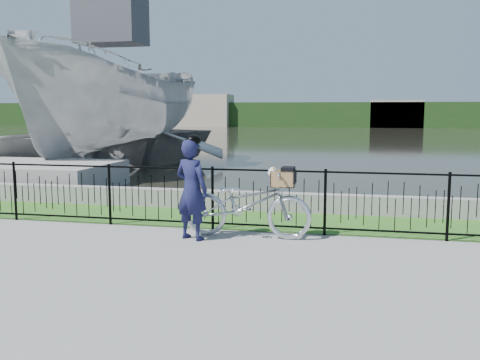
% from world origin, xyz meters
% --- Properties ---
extents(ground, '(120.00, 120.00, 0.00)m').
position_xyz_m(ground, '(0.00, 0.00, 0.00)').
color(ground, gray).
rests_on(ground, ground).
extents(grass_strip, '(60.00, 2.00, 0.01)m').
position_xyz_m(grass_strip, '(0.00, 2.60, 0.00)').
color(grass_strip, '#366A21').
rests_on(grass_strip, ground).
extents(water, '(120.00, 120.00, 0.00)m').
position_xyz_m(water, '(0.00, 33.00, 0.00)').
color(water, '#27261D').
rests_on(water, ground).
extents(quay_wall, '(60.00, 0.30, 0.40)m').
position_xyz_m(quay_wall, '(0.00, 3.60, 0.20)').
color(quay_wall, gray).
rests_on(quay_wall, ground).
extents(fence, '(14.00, 0.06, 1.15)m').
position_xyz_m(fence, '(0.00, 1.60, 0.58)').
color(fence, black).
rests_on(fence, ground).
extents(far_treeline, '(120.00, 6.00, 3.00)m').
position_xyz_m(far_treeline, '(0.00, 60.00, 1.50)').
color(far_treeline, '#1F3D17').
rests_on(far_treeline, ground).
extents(far_building_left, '(8.00, 4.00, 4.00)m').
position_xyz_m(far_building_left, '(-18.00, 58.00, 2.00)').
color(far_building_left, '#AD9E8B').
rests_on(far_building_left, ground).
extents(far_building_right, '(6.00, 3.00, 3.20)m').
position_xyz_m(far_building_right, '(6.00, 58.50, 1.60)').
color(far_building_right, '#AD9E8B').
rests_on(far_building_right, ground).
extents(bicycle_rig, '(2.19, 0.76, 1.23)m').
position_xyz_m(bicycle_rig, '(-0.28, 1.17, 0.58)').
color(bicycle_rig, silver).
rests_on(bicycle_rig, ground).
extents(cyclist, '(0.72, 0.60, 1.75)m').
position_xyz_m(cyclist, '(-1.15, 0.84, 0.87)').
color(cyclist, '#16173D').
rests_on(cyclist, ground).
extents(boat_near, '(5.02, 11.19, 6.00)m').
position_xyz_m(boat_near, '(-6.96, 10.21, 2.19)').
color(boat_near, '#B2B2B2').
rests_on(boat_near, water).
extents(boat_far, '(10.44, 11.85, 2.04)m').
position_xyz_m(boat_far, '(-8.02, 10.97, 1.02)').
color(boat_far, '#B2B2B2').
rests_on(boat_far, water).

